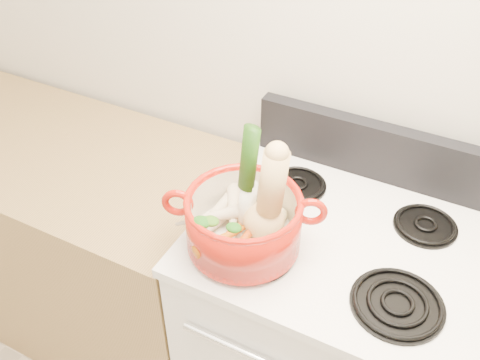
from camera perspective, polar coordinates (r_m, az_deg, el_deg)
The scene contains 22 objects.
wall_back at distance 1.56m, azimuth 16.66°, elevation 11.65°, with size 3.50×0.02×2.60m, color beige.
stove_body at distance 1.85m, azimuth 8.97°, elevation -16.72°, with size 0.76×0.65×0.92m, color silver.
cooktop at distance 1.49m, azimuth 10.78°, elevation -6.35°, with size 0.78×0.67×0.03m, color white.
control_backsplash at distance 1.65m, azimuth 14.60°, elevation 2.96°, with size 0.76×0.05×0.18m, color black.
counter_left at distance 2.26m, azimuth -17.46°, elevation -5.83°, with size 1.36×0.65×0.90m, color olive.
burner_front_left at distance 1.41m, azimuth 1.40°, elevation -7.36°, with size 0.22×0.22×0.02m, color black.
burner_front_right at distance 1.34m, azimuth 16.44°, elevation -12.49°, with size 0.22×0.22×0.02m, color black.
burner_back_left at distance 1.61m, azimuth 6.14°, elevation -0.43°, with size 0.17×0.17×0.02m, color black.
burner_back_right at distance 1.56m, azimuth 19.18°, elevation -4.52°, with size 0.17×0.17×0.02m, color black.
dutch_oven at distance 1.36m, azimuth 0.39°, elevation -4.47°, with size 0.30×0.30×0.15m, color #AA160A.
pot_handle_left at distance 1.35m, azimuth -6.68°, elevation -2.42°, with size 0.08×0.08×0.02m, color #AA160A.
pot_handle_right at distance 1.33m, azimuth 7.60°, elevation -3.39°, with size 0.08×0.08×0.02m, color #AA160A.
squash at distance 1.30m, azimuth 2.66°, elevation -1.52°, with size 0.11×0.11×0.27m, color #DBB270, non-canonical shape.
leek at distance 1.31m, azimuth 0.75°, elevation -0.01°, with size 0.05×0.05×0.31m, color white.
ginger at distance 1.42m, azimuth 2.90°, elevation -3.51°, with size 0.09×0.06×0.05m, color #CEBB7F.
parsnip_0 at distance 1.41m, azimuth -1.28°, elevation -3.45°, with size 0.05×0.05×0.24m, color beige.
parsnip_1 at distance 1.42m, azimuth -2.47°, elevation -3.19°, with size 0.05×0.05×0.22m, color beige.
parsnip_2 at distance 1.40m, azimuth -0.73°, elevation -3.26°, with size 0.04×0.04×0.20m, color beige.
parsnip_3 at distance 1.38m, azimuth -3.11°, elevation -3.84°, with size 0.04×0.04×0.19m, color #EEE5C2.
carrot_0 at distance 1.37m, azimuth -0.81°, elevation -5.64°, with size 0.03×0.03×0.16m, color #CA5B0A.
carrot_1 at distance 1.34m, azimuth -1.75°, elevation -6.30°, with size 0.04×0.04×0.17m, color #CB620A.
carrot_2 at distance 1.35m, azimuth 1.00°, elevation -5.71°, with size 0.03×0.03×0.16m, color #BC4F09.
Camera 1 is at (0.23, 0.37, 1.98)m, focal length 40.00 mm.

